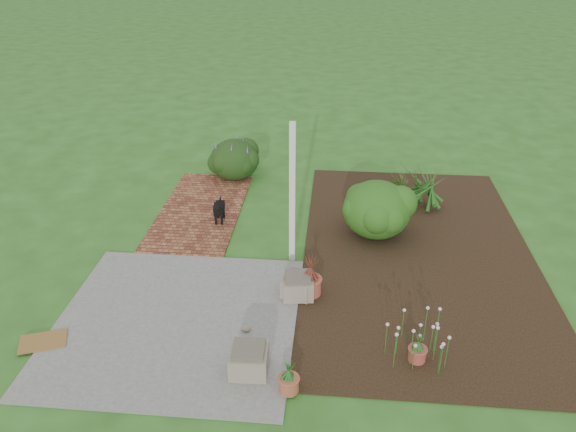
# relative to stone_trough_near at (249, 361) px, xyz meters

# --- Properties ---
(ground) EXTENTS (80.00, 80.00, 0.00)m
(ground) POSITION_rel_stone_trough_near_xyz_m (0.03, 2.68, -0.20)
(ground) COLOR #2D5C1D
(ground) RESTS_ON ground
(concrete_patio) EXTENTS (3.50, 3.50, 0.04)m
(concrete_patio) POSITION_rel_stone_trough_near_xyz_m (-1.22, 0.93, -0.18)
(concrete_patio) COLOR slate
(concrete_patio) RESTS_ON ground
(brick_path) EXTENTS (1.60, 3.50, 0.04)m
(brick_path) POSITION_rel_stone_trough_near_xyz_m (-1.67, 4.43, -0.18)
(brick_path) COLOR brown
(brick_path) RESTS_ON ground
(garden_bed) EXTENTS (4.00, 7.00, 0.03)m
(garden_bed) POSITION_rel_stone_trough_near_xyz_m (2.53, 3.18, -0.19)
(garden_bed) COLOR black
(garden_bed) RESTS_ON ground
(veranda_post) EXTENTS (0.10, 0.10, 2.50)m
(veranda_post) POSITION_rel_stone_trough_near_xyz_m (0.33, 2.78, 1.05)
(veranda_post) COLOR white
(veranda_post) RESTS_ON ground
(stone_trough_near) EXTENTS (0.51, 0.51, 0.33)m
(stone_trough_near) POSITION_rel_stone_trough_near_xyz_m (0.00, 0.00, 0.00)
(stone_trough_near) COLOR gray
(stone_trough_near) RESTS_ON concrete_patio
(stone_trough_mid) EXTENTS (0.54, 0.54, 0.30)m
(stone_trough_mid) POSITION_rel_stone_trough_near_xyz_m (0.51, 1.75, -0.01)
(stone_trough_mid) COLOR gray
(stone_trough_mid) RESTS_ON concrete_patio
(stone_trough_far) EXTENTS (0.52, 0.52, 0.31)m
(stone_trough_far) POSITION_rel_stone_trough_near_xyz_m (0.51, 1.71, -0.01)
(stone_trough_far) COLOR gray
(stone_trough_far) RESTS_ON concrete_patio
(coir_doormat) EXTENTS (0.73, 0.60, 0.02)m
(coir_doormat) POSITION_rel_stone_trough_near_xyz_m (-2.95, 0.28, -0.15)
(coir_doormat) COLOR olive
(coir_doormat) RESTS_ON concrete_patio
(black_dog) EXTENTS (0.19, 0.57, 0.49)m
(black_dog) POSITION_rel_stone_trough_near_xyz_m (-1.19, 3.95, 0.13)
(black_dog) COLOR black
(black_dog) RESTS_ON brick_path
(cream_ceramic_urn) EXTENTS (0.31, 0.31, 0.38)m
(cream_ceramic_urn) POSITION_rel_stone_trough_near_xyz_m (-1.31, 6.16, 0.03)
(cream_ceramic_urn) COLOR #C0B59E
(cream_ceramic_urn) RESTS_ON brick_path
(evergreen_shrub) EXTENTS (1.66, 1.66, 1.06)m
(evergreen_shrub) POSITION_rel_stone_trough_near_xyz_m (1.80, 3.80, 0.36)
(evergreen_shrub) COLOR #14420F
(evergreen_shrub) RESTS_ON garden_bed
(agapanthus_clump_back) EXTENTS (1.40, 1.40, 1.00)m
(agapanthus_clump_back) POSITION_rel_stone_trough_near_xyz_m (2.79, 4.96, 0.32)
(agapanthus_clump_back) COLOR #193D12
(agapanthus_clump_back) RESTS_ON garden_bed
(agapanthus_clump_front) EXTENTS (1.02, 1.02, 0.71)m
(agapanthus_clump_front) POSITION_rel_stone_trough_near_xyz_m (2.32, 5.19, 0.18)
(agapanthus_clump_front) COLOR #17400E
(agapanthus_clump_front) RESTS_ON garden_bed
(pink_flower_patch) EXTENTS (1.15, 1.15, 0.57)m
(pink_flower_patch) POSITION_rel_stone_trough_near_xyz_m (2.16, 0.50, 0.11)
(pink_flower_patch) COLOR #113D0F
(pink_flower_patch) RESTS_ON garden_bed
(terracotta_pot_bronze) EXTENTS (0.40, 0.40, 0.28)m
(terracotta_pot_bronze) POSITION_rel_stone_trough_near_xyz_m (0.69, 1.78, -0.03)
(terracotta_pot_bronze) COLOR #A75038
(terracotta_pot_bronze) RESTS_ON garden_bed
(terracotta_pot_small_left) EXTENTS (0.28, 0.28, 0.20)m
(terracotta_pot_small_left) POSITION_rel_stone_trough_near_xyz_m (2.20, 0.41, -0.08)
(terracotta_pot_small_left) COLOR #A44537
(terracotta_pot_small_left) RESTS_ON garden_bed
(terracotta_pot_small_right) EXTENTS (0.33, 0.33, 0.21)m
(terracotta_pot_small_right) POSITION_rel_stone_trough_near_xyz_m (0.55, -0.30, -0.07)
(terracotta_pot_small_right) COLOR #A65338
(terracotta_pot_small_right) RESTS_ON garden_bed
(purple_flowering_bush) EXTENTS (1.35, 1.35, 0.92)m
(purple_flowering_bush) POSITION_rel_stone_trough_near_xyz_m (-1.27, 6.16, 0.26)
(purple_flowering_bush) COLOR black
(purple_flowering_bush) RESTS_ON ground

